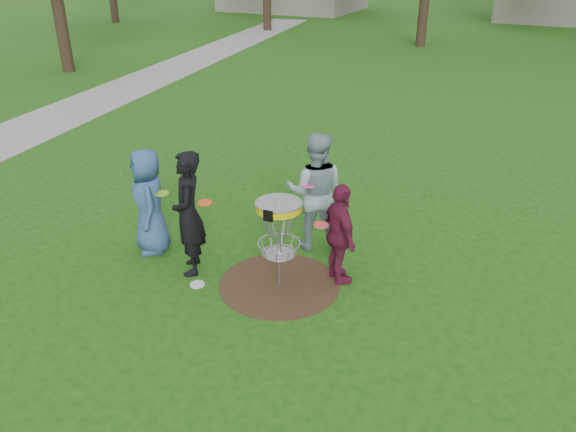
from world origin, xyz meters
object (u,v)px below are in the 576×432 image
at_px(player_grey, 315,192).
at_px(player_maroon, 340,235).
at_px(player_black, 188,214).
at_px(player_blue, 149,201).
at_px(disc_golf_basket, 279,223).

xyz_separation_m(player_grey, player_maroon, (0.74, -0.84, -0.20)).
distance_m(player_black, player_grey, 2.05).
xyz_separation_m(player_black, player_maroon, (2.14, 0.67, -0.19)).
relative_size(player_blue, player_grey, 0.88).
bearing_deg(player_maroon, player_black, 62.79).
distance_m(player_black, player_maroon, 2.25).
xyz_separation_m(player_blue, player_maroon, (3.08, 0.40, -0.09)).
relative_size(player_grey, disc_golf_basket, 1.42).
height_order(player_blue, player_maroon, player_blue).
bearing_deg(player_grey, player_blue, 10.49).
distance_m(player_blue, player_black, 0.98).
bearing_deg(disc_golf_basket, player_blue, 178.14).
relative_size(player_grey, player_maroon, 1.26).
height_order(player_black, disc_golf_basket, player_black).
bearing_deg(player_maroon, player_blue, 52.84).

